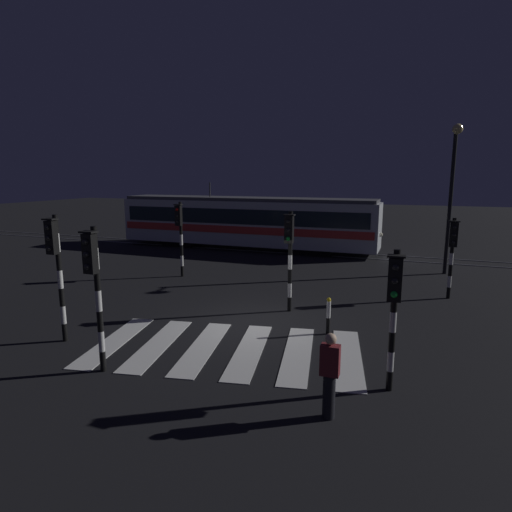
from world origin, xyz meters
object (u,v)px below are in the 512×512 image
at_px(traffic_light_corner_near_right, 394,300).
at_px(bollard_island_edge, 328,316).
at_px(traffic_light_corner_far_right, 453,246).
at_px(traffic_light_corner_far_left, 180,228).
at_px(traffic_light_kerb_mid_left, 94,278).
at_px(traffic_light_median_centre, 290,246).
at_px(traffic_light_corner_near_left, 56,260).
at_px(street_lamp_trackside_right, 452,181).
at_px(pedestrian_waiting_at_kerb, 330,375).
at_px(tram, 245,221).

height_order(traffic_light_corner_near_right, bollard_island_edge, traffic_light_corner_near_right).
bearing_deg(traffic_light_corner_far_right, traffic_light_corner_near_right, -101.04).
bearing_deg(traffic_light_corner_far_left, traffic_light_kerb_mid_left, -70.62).
xyz_separation_m(traffic_light_corner_near_right, traffic_light_median_centre, (-3.60, 4.58, 0.22)).
height_order(traffic_light_corner_far_right, traffic_light_corner_far_left, traffic_light_corner_far_left).
xyz_separation_m(traffic_light_corner_near_left, traffic_light_median_centre, (5.14, 4.86, -0.09)).
xyz_separation_m(street_lamp_trackside_right, pedestrian_waiting_at_kerb, (-2.69, -13.98, -3.45)).
bearing_deg(traffic_light_corner_near_left, tram, 93.87).
height_order(traffic_light_median_centre, bollard_island_edge, traffic_light_median_centre).
distance_m(traffic_light_corner_near_left, traffic_light_kerb_mid_left, 2.57).
bearing_deg(traffic_light_corner_far_left, tram, 91.03).
distance_m(traffic_light_corner_far_left, street_lamp_trackside_right, 12.49).
xyz_separation_m(traffic_light_corner_near_left, traffic_light_corner_near_right, (8.74, 0.29, -0.31)).
xyz_separation_m(pedestrian_waiting_at_kerb, bollard_island_edge, (-0.90, 4.41, -0.32)).
bearing_deg(traffic_light_kerb_mid_left, traffic_light_median_centre, 64.71).
xyz_separation_m(traffic_light_corner_near_left, traffic_light_kerb_mid_left, (2.30, -1.16, -0.06)).
bearing_deg(traffic_light_corner_near_left, traffic_light_median_centre, 43.41).
relative_size(traffic_light_corner_far_right, street_lamp_trackside_right, 0.45).
height_order(traffic_light_corner_near_left, traffic_light_corner_far_right, traffic_light_corner_near_left).
bearing_deg(pedestrian_waiting_at_kerb, traffic_light_corner_far_right, 74.83).
xyz_separation_m(traffic_light_kerb_mid_left, bollard_island_edge, (4.53, 4.40, -1.73)).
bearing_deg(traffic_light_median_centre, bollard_island_edge, -43.88).
xyz_separation_m(traffic_light_median_centre, bollard_island_edge, (1.68, -1.62, -1.71)).
relative_size(traffic_light_kerb_mid_left, bollard_island_edge, 3.13).
bearing_deg(bollard_island_edge, traffic_light_corner_far_left, 148.16).
bearing_deg(pedestrian_waiting_at_kerb, bollard_island_edge, 101.52).
xyz_separation_m(traffic_light_median_centre, street_lamp_trackside_right, (5.28, 7.95, 2.06)).
distance_m(traffic_light_median_centre, pedestrian_waiting_at_kerb, 6.71).
relative_size(traffic_light_corner_far_left, tram, 0.21).
height_order(traffic_light_corner_far_left, traffic_light_corner_near_right, traffic_light_corner_far_left).
relative_size(traffic_light_corner_far_left, bollard_island_edge, 3.09).
relative_size(traffic_light_corner_near_left, pedestrian_waiting_at_kerb, 2.09).
relative_size(traffic_light_corner_far_left, street_lamp_trackside_right, 0.51).
bearing_deg(traffic_light_corner_far_right, traffic_light_corner_far_left, -177.90).
xyz_separation_m(tram, bollard_island_edge, (7.92, -13.04, -1.19)).
height_order(traffic_light_corner_near_right, street_lamp_trackside_right, street_lamp_trackside_right).
height_order(traffic_light_kerb_mid_left, pedestrian_waiting_at_kerb, traffic_light_kerb_mid_left).
height_order(traffic_light_corner_far_right, traffic_light_corner_near_right, traffic_light_corner_near_right).
relative_size(street_lamp_trackside_right, bollard_island_edge, 6.10).
bearing_deg(traffic_light_corner_far_right, traffic_light_median_centre, -145.14).
distance_m(street_lamp_trackside_right, pedestrian_waiting_at_kerb, 14.65).
bearing_deg(traffic_light_corner_near_left, bollard_island_edge, 25.43).
height_order(traffic_light_corner_far_right, street_lamp_trackside_right, street_lamp_trackside_right).
distance_m(tram, pedestrian_waiting_at_kerb, 19.58).
xyz_separation_m(traffic_light_corner_near_right, traffic_light_kerb_mid_left, (-6.45, -1.45, 0.25)).
bearing_deg(street_lamp_trackside_right, traffic_light_corner_far_left, -157.35).
relative_size(tram, pedestrian_waiting_at_kerb, 9.70).
bearing_deg(street_lamp_trackside_right, traffic_light_kerb_mid_left, -120.16).
bearing_deg(tram, traffic_light_corner_near_left, -86.13).
height_order(traffic_light_corner_far_left, traffic_light_kerb_mid_left, traffic_light_kerb_mid_left).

